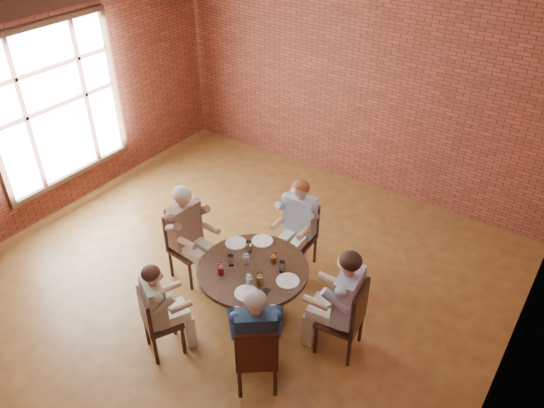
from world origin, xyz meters
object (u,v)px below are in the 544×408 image
Objects in this scene: dining_table at (253,282)px; diner_b at (298,226)px; chair_b at (300,232)px; chair_c at (185,242)px; smartphone at (265,293)px; diner_a at (341,302)px; diner_c at (188,234)px; chair_d at (156,320)px; diner_e at (256,339)px; chair_a at (348,317)px; diner_d at (161,310)px; chair_e at (257,356)px.

diner_b is (-0.08, 1.07, 0.13)m from dining_table.
chair_b is 0.98× the size of chair_c.
smartphone is (0.34, -0.25, 0.23)m from dining_table.
diner_b is (-1.14, 0.93, -0.03)m from diner_a.
diner_c is (-1.02, -0.96, 0.02)m from diner_b.
chair_c is at bearing -141.05° from chair_b.
diner_c is 1.54× the size of chair_d.
diner_c is at bearing 173.93° from dining_table.
diner_c is at bearing 161.67° from smartphone.
diner_b is 1.95m from diner_e.
chair_a reaches higher than chair_c.
dining_table is 1.08m from diner_b.
dining_table is at bearing -90.00° from diner_e.
diner_b is at bearing -90.00° from chair_b.
diner_d is at bearing -62.19° from diner_a.
diner_c is 1.99m from chair_e.
diner_b is 1.47m from chair_c.
diner_e is at bearing -67.64° from smartphone.
chair_d is 1.19m from diner_e.
chair_c is at bearing -96.96° from chair_a.
chair_e is at bearing -141.98° from chair_d.
diner_e is (1.10, 0.22, 0.05)m from diner_d.
chair_d is (0.64, -1.17, -0.03)m from chair_c.
dining_table is 0.97× the size of diner_b.
chair_c reaches higher than smartphone.
diner_d reaches higher than chair_e.
chair_d is at bearing -142.20° from smartphone.
diner_e reaches higher than diner_b.
diner_e is (1.14, 0.29, 0.18)m from chair_d.
diner_c is at bearing -66.41° from chair_e.
chair_e is 0.18m from diner_e.
smartphone is at bearing -97.83° from chair_c.
dining_table is at bearing -90.00° from diner_b.
diner_b is 2.10m from diner_d.
chair_b is 1.06× the size of chair_d.
chair_a is 2.26m from diner_c.
smartphone is at bearing -76.50° from diner_b.
diner_c is at bearing -90.00° from chair_c.
diner_e is at bearing -90.00° from chair_e.
chair_d reaches higher than smartphone.
chair_d reaches higher than dining_table.
chair_a is at bearing -82.92° from diner_c.
diner_b is at bearing -107.99° from diner_e.
dining_table is 1.36× the size of chair_e.
chair_a is 2.08m from chair_d.
diner_a reaches higher than chair_c.
smartphone is at bearing -101.73° from diner_e.
chair_c is 2.06m from chair_e.
diner_a is 1.54m from chair_b.
diner_a reaches higher than diner_b.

